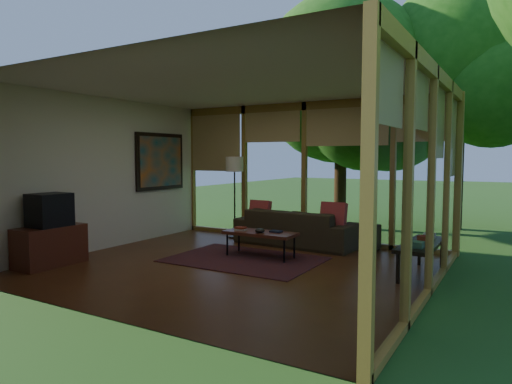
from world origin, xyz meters
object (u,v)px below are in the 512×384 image
Objects in this scene: sofa at (296,227)px; television at (50,210)px; floor_lamp at (235,169)px; media_cabinet at (50,246)px; coffee_table at (260,234)px; side_console at (414,245)px.

television is (-2.52, -3.34, 0.52)m from sofa.
television reaches higher than sofa.
floor_lamp is at bearing 0.10° from sofa.
media_cabinet is at bearing -108.19° from floor_lamp.
sofa is 4.14× the size of television.
sofa reaches higher than media_cabinet.
sofa reaches higher than coffee_table.
coffee_table is (1.36, -1.32, -1.01)m from floor_lamp.
sofa is 4.20m from media_cabinet.
floor_lamp is (1.10, 3.41, 0.56)m from television.
side_console is (4.87, 2.26, 0.11)m from media_cabinet.
floor_lamp is at bearing 135.77° from coffee_table.
television is at bearing 0.00° from media_cabinet.
television reaches higher than coffee_table.
side_console reaches higher than coffee_table.
television is 3.26m from coffee_table.
television reaches higher than side_console.
coffee_table is (2.46, 2.09, -0.46)m from television.
side_console is (2.39, 0.17, 0.02)m from coffee_table.
television is at bearing -139.60° from coffee_table.
media_cabinet is 3.25m from coffee_table.
coffee_table is at bearing 40.17° from media_cabinet.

